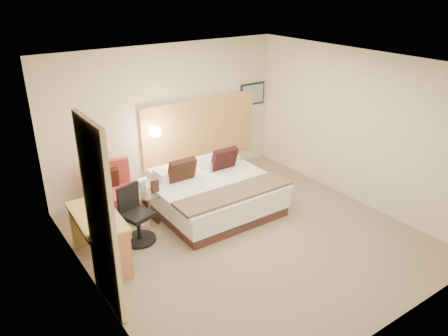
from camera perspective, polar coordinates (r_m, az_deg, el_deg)
floor at (r=7.05m, az=2.97°, el=-8.89°), size 4.80×5.00×0.02m
ceiling at (r=6.04m, az=3.52°, el=13.43°), size 4.80×5.00×0.02m
wall_back at (r=8.42m, az=-7.36°, el=6.71°), size 4.80×0.02×2.70m
wall_front at (r=4.91m, az=21.64°, el=-7.86°), size 4.80×0.02×2.70m
wall_left at (r=5.41m, az=-17.45°, el=-4.19°), size 0.02×5.00×2.70m
wall_right at (r=8.05m, az=16.97°, el=5.05°), size 0.02×5.00×2.70m
headboard_panel at (r=8.84m, az=-3.08°, el=4.97°), size 2.60×0.04×1.30m
art_frame at (r=9.42m, az=3.73°, el=9.62°), size 0.62×0.03×0.47m
art_canvas at (r=9.41m, az=3.81°, el=9.60°), size 0.54×0.01×0.39m
lamp_arm at (r=8.26m, az=-9.14°, el=4.80°), size 0.02×0.12×0.02m
lamp_shade at (r=8.21m, az=-8.95°, el=4.69°), size 0.15×0.15×0.15m
curtain at (r=5.27m, az=-15.89°, el=-6.38°), size 0.06×0.90×2.42m
bottle_a at (r=7.19m, az=-10.68°, el=-2.49°), size 0.06×0.06×0.20m
bottle_b at (r=7.23m, az=-10.47°, el=-2.33°), size 0.06×0.06×0.20m
menu_folder at (r=7.17m, az=-9.03°, el=-2.35°), size 0.13×0.05×0.22m
bed at (r=7.65m, az=-1.58°, el=-3.23°), size 2.04×1.95×0.98m
lounge_chair at (r=7.80m, az=-14.70°, el=-3.26°), size 0.94×0.86×0.87m
side_table at (r=7.33m, az=-9.71°, el=-4.93°), size 0.52×0.52×0.56m
desk at (r=6.38m, az=-15.96°, el=-7.17°), size 0.63×1.26×0.77m
desk_chair at (r=6.87m, az=-11.43°, el=-6.55°), size 0.64×0.64×0.90m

